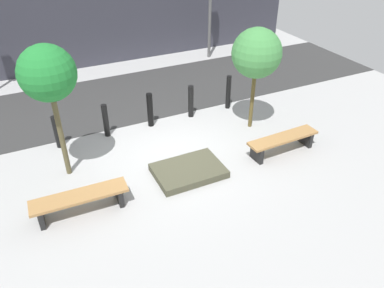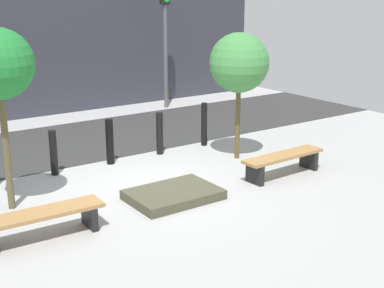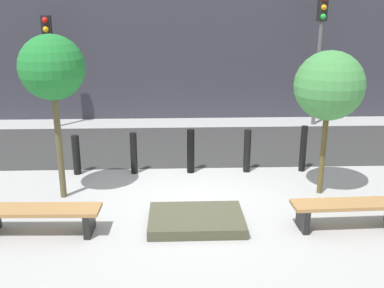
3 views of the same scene
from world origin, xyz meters
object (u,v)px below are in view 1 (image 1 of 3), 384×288
Objects in this scene: bench_right at (283,141)px; bollard_right at (191,101)px; bollard_far_left at (57,132)px; bollard_center at (150,110)px; tree_behind_left_bench at (47,74)px; bench_left at (80,199)px; bollard_left at (106,121)px; planter_bed at (189,171)px; tree_behind_right_bench at (257,54)px; bollard_far_right at (228,92)px.

bench_right is 2.96m from bollard_right.
bollard_center reaches higher than bollard_far_left.
tree_behind_left_bench is at bearing -161.62° from bollard_right.
bench_left is 2.09× the size of bollard_left.
tree_behind_left_bench is 3.17× the size of bollard_right.
bench_left is 1.97× the size of bollard_center.
planter_bed is 0.57× the size of tree_behind_right_bench.
bollard_right reaches higher than bollard_left.
bench_left is 5.66m from bollard_far_right.
bollard_center is at bearing 90.00° from planter_bed.
bollard_center is (1.25, 0.00, 0.03)m from bollard_left.
bench_right is at bearing -65.12° from bollard_right.
bollard_center is 2.49m from bollard_far_right.
bollard_left reaches higher than bollard_far_left.
tree_behind_right_bench is 3.00× the size of bollard_left.
bollard_center reaches higher than bench_right.
bench_left is at bearing -90.00° from tree_behind_left_bench.
bollard_far_left is 0.91× the size of bollard_right.
planter_bed is 0.52× the size of tree_behind_left_bench.
bench_right reaches higher than planter_bed.
bollard_right is (3.74, 2.68, 0.16)m from bench_left.
bollard_right is (2.49, 0.00, 0.02)m from bollard_left.
tree_behind_left_bench is 1.11× the size of tree_behind_right_bench.
tree_behind_right_bench is 2.66× the size of bollard_far_right.
bollard_right reaches higher than bollard_far_left.
tree_behind_right_bench is 3.22m from bollard_center.
bench_left is 2.96m from bollard_left.
bench_right is at bearing -16.14° from tree_behind_left_bench.
tree_behind_right_bench is (-0.00, 1.44, 1.78)m from bench_right.
tree_behind_left_bench reaches higher than bollard_right.
bench_right is 0.63× the size of tree_behind_left_bench.
bollard_left is at bearing 44.94° from tree_behind_left_bench.
planter_bed is 2.80m from bollard_left.
tree_behind_left_bench is at bearing -153.50° from bollard_center.
bench_left is 0.63× the size of tree_behind_left_bench.
bollard_far_left is (-0.00, 2.68, 0.11)m from bench_left.
tree_behind_left_bench is at bearing -166.01° from bollard_far_right.
bollard_far_right is (0.00, 1.24, -1.59)m from tree_behind_right_bench.
planter_bed is 3.54m from bollard_far_right.
bollard_far_left is (-4.98, 1.24, -1.67)m from tree_behind_right_bench.
bollard_far_left is 1.25m from bollard_left.
bollard_far_right is at bearing 0.00° from bollard_center.
planter_bed is 3.53m from bollard_far_left.
bollard_far_left is at bearing 91.86° from bench_left.
tree_behind_right_bench is (2.49, 1.24, 2.02)m from planter_bed.
bench_right is at bearing -4.59° from planter_bed.
bollard_left is (1.25, 0.00, 0.02)m from bollard_far_left.
bench_left is at bearing -132.87° from bollard_center.
bench_right is 2.51m from planter_bed.
bollard_far_left is at bearing 180.00° from bollard_left.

